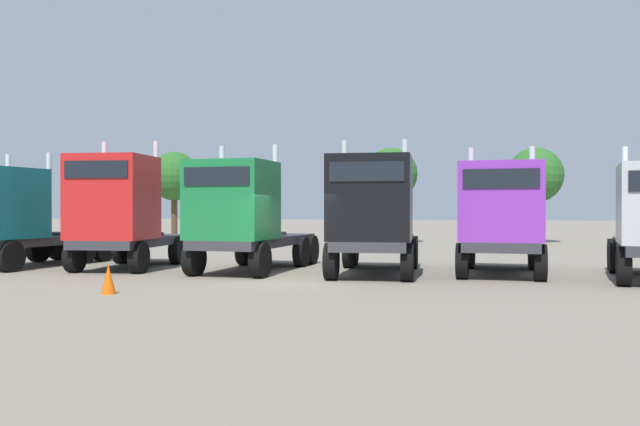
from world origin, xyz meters
The scene contains 10 objects.
ground centered at (0.00, 0.00, 0.00)m, with size 200.00×200.00×0.00m, color gray.
semi_truck_teal centered at (-10.69, 1.98, 1.82)m, with size 3.39×6.13×4.07m.
semi_truck_red centered at (-6.62, 2.19, 2.00)m, with size 2.95×6.02×4.44m.
semi_truck_green centered at (-2.21, 1.96, 1.85)m, with size 3.03×6.54×4.17m.
semi_truck_black centered at (2.04, 1.83, 1.89)m, with size 2.78×6.47×4.25m.
semi_truck_purple centered at (5.90, 2.79, 1.85)m, with size 2.90×6.07×4.06m.
traffic_cone_near centered at (-3.75, -3.61, 0.36)m, with size 0.36×0.36×0.73m, color #F2590C.
oak_far_left centered at (-11.76, 17.77, 3.94)m, with size 2.87×2.87×5.41m.
oak_far_centre centered at (0.67, 20.80, 4.09)m, with size 3.12×3.12×5.68m.
oak_far_right centered at (9.09, 23.02, 4.05)m, with size 3.30×3.30×5.73m.
Camera 1 is at (4.65, -18.26, 2.11)m, focal length 36.99 mm.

